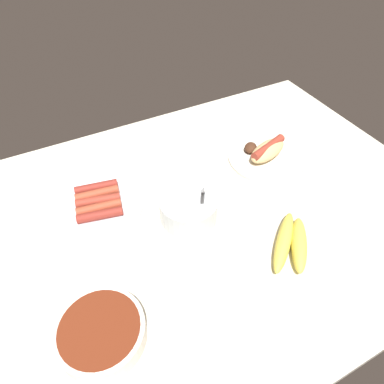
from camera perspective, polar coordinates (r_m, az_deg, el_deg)
ground_plane at (r=88.85cm, az=3.40°, el=-3.24°), size 120.00×90.00×3.00cm
bowl_coleslaw at (r=82.94cm, az=-0.61°, el=-2.50°), size 14.19×14.19×15.45cm
plate_hotdog_assembled at (r=102.62cm, az=12.26°, el=6.23°), size 22.46×22.46×5.61cm
plate_sausages at (r=90.28cm, az=-15.28°, el=-1.82°), size 22.78×22.78×3.28cm
bowl_chili at (r=69.69cm, az=-14.93°, el=-21.68°), size 16.51×16.51×4.61cm
banana_bunch at (r=81.67cm, az=16.24°, el=-8.12°), size 16.27×16.72×3.70cm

